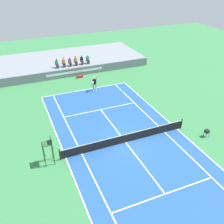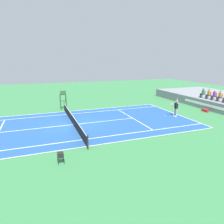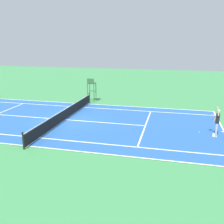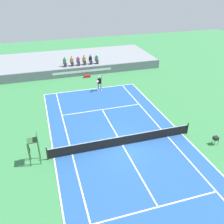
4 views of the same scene
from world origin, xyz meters
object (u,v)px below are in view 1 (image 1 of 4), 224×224
Objects in this scene: spectator_seated_0 at (57,64)px; equipment_bag at (80,77)px; spectator_seated_2 at (70,62)px; spectator_seated_4 at (82,60)px; spectator_seated_1 at (64,63)px; tennis_ball at (94,94)px; spectator_seated_3 at (76,61)px; ball_hopper at (207,131)px; tennis_player at (94,84)px; umpire_chair at (48,147)px; spectator_seated_5 at (88,59)px.

equipment_bag is at bearing -36.46° from spectator_seated_0.
spectator_seated_0 and spectator_seated_2 have the same top height.
spectator_seated_2 is 1.75m from spectator_seated_4.
spectator_seated_1 is 8.07m from tennis_ball.
spectator_seated_3 is 0.90m from spectator_seated_4.
spectator_seated_2 reaches higher than tennis_ball.
ball_hopper is (6.75, -12.19, 0.54)m from tennis_ball.
spectator_seated_0 is 3.61m from spectator_seated_4.
spectator_seated_4 is at bearing 83.15° from tennis_ball.
equipment_bag is (-0.53, 4.78, -0.83)m from tennis_player.
spectator_seated_0 is 1.00× the size of spectator_seated_1.
spectator_seated_3 is 2.53m from equipment_bag.
spectator_seated_3 reaches higher than umpire_chair.
ball_hopper is at bearing -69.15° from equipment_bag.
spectator_seated_2 is at bearing 70.14° from umpire_chair.
tennis_ball is (-1.81, -7.69, -1.77)m from spectator_seated_5.
ball_hopper is at bearing -8.14° from umpire_chair.
tennis_player reaches higher than equipment_bag.
spectator_seated_0 is at bearing 115.40° from ball_hopper.
spectator_seated_5 is (2.64, 0.00, 0.00)m from spectator_seated_2.
spectator_seated_3 is at bearing 108.72° from ball_hopper.
spectator_seated_5 is 18.60× the size of tennis_ball.
spectator_seated_1 is 18.72m from umpire_chair.
spectator_seated_2 is 7.93m from tennis_ball.
spectator_seated_4 is at bearing 106.35° from ball_hopper.
spectator_seated_4 is 20.75m from ball_hopper.
spectator_seated_2 is 18.60× the size of tennis_ball.
spectator_seated_1 is at bearing 0.00° from spectator_seated_0.
spectator_seated_0 is at bearing 109.24° from tennis_ball.
spectator_seated_3 is 1.79m from spectator_seated_5.
spectator_seated_5 is (3.52, 0.00, 0.00)m from spectator_seated_1.
ball_hopper is (8.46, -19.87, -1.23)m from spectator_seated_1.
umpire_chair is 17.55m from equipment_bag.
ball_hopper is at bearing -66.93° from spectator_seated_1.
tennis_player is (-0.47, -6.70, -0.81)m from spectator_seated_4.
spectator_seated_0 is 1.00× the size of spectator_seated_2.
equipment_bag is (0.75, -1.92, -1.64)m from spectator_seated_2.
tennis_ball is 0.10× the size of ball_hopper.
umpire_chair is 14.21m from ball_hopper.
tennis_ball is at bearing -114.42° from tennis_player.
ball_hopper reaches higher than equipment_bag.
tennis_ball is at bearing -96.85° from spectator_seated_4.
spectator_seated_0 is 18.45m from umpire_chair.
tennis_player is 2.31× the size of equipment_bag.
spectator_seated_2 is 2.63m from equipment_bag.
spectator_seated_1 is (0.97, 0.00, 0.00)m from spectator_seated_0.
umpire_chair is at bearing -107.33° from spectator_seated_1.
spectator_seated_0 and spectator_seated_4 have the same top height.
spectator_seated_5 is 0.61× the size of tennis_player.
tennis_ball is (-0.92, -7.69, -1.77)m from spectator_seated_4.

